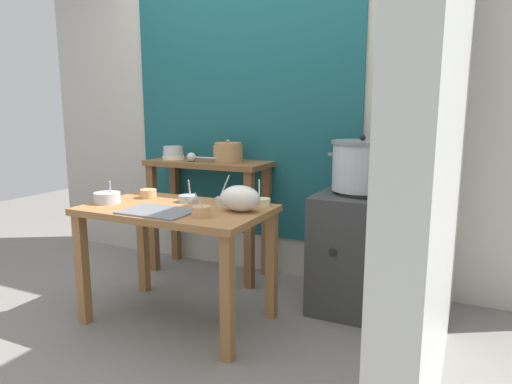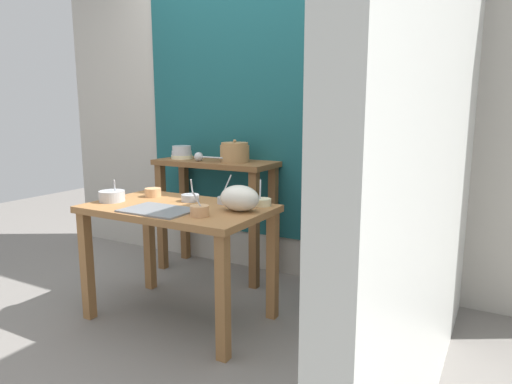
# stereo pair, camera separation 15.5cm
# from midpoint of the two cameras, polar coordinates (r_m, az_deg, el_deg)

# --- Properties ---
(ground_plane) EXTENTS (9.00, 9.00, 0.00)m
(ground_plane) POSITION_cam_midpoint_polar(r_m,az_deg,el_deg) (2.93, -10.32, -15.97)
(ground_plane) COLOR gray
(wall_back) EXTENTS (4.40, 0.12, 2.60)m
(wall_back) POSITION_cam_midpoint_polar(r_m,az_deg,el_deg) (3.53, 0.73, 10.55)
(wall_back) COLOR #B2ADA3
(wall_back) RESTS_ON ground
(wall_right) EXTENTS (0.30, 3.20, 2.60)m
(wall_right) POSITION_cam_midpoint_polar(r_m,az_deg,el_deg) (2.32, 21.69, 9.88)
(wall_right) COLOR silver
(wall_right) RESTS_ON ground
(prep_table) EXTENTS (1.10, 0.66, 0.72)m
(prep_table) POSITION_cam_midpoint_polar(r_m,az_deg,el_deg) (2.78, -11.50, -4.06)
(prep_table) COLOR #9E6B3D
(prep_table) RESTS_ON ground
(back_shelf_table) EXTENTS (0.96, 0.40, 0.90)m
(back_shelf_table) POSITION_cam_midpoint_polar(r_m,az_deg,el_deg) (3.56, -7.25, 0.36)
(back_shelf_table) COLOR brown
(back_shelf_table) RESTS_ON ground
(stove_block) EXTENTS (0.60, 0.61, 0.78)m
(stove_block) POSITION_cam_midpoint_polar(r_m,az_deg,el_deg) (3.03, 11.93, -7.33)
(stove_block) COLOR #383838
(stove_block) RESTS_ON ground
(steamer_pot) EXTENTS (0.44, 0.39, 0.35)m
(steamer_pot) POSITION_cam_midpoint_polar(r_m,az_deg,el_deg) (2.94, 11.67, 3.28)
(steamer_pot) COLOR #B7BABF
(steamer_pot) RESTS_ON stove_block
(clay_pot) EXTENTS (0.22, 0.22, 0.17)m
(clay_pot) POSITION_cam_midpoint_polar(r_m,az_deg,el_deg) (3.43, -4.84, 4.97)
(clay_pot) COLOR #A37A4C
(clay_pot) RESTS_ON back_shelf_table
(bowl_stack_enamel) EXTENTS (0.17, 0.17, 0.11)m
(bowl_stack_enamel) POSITION_cam_midpoint_polar(r_m,az_deg,el_deg) (3.68, -11.56, 4.81)
(bowl_stack_enamel) COLOR beige
(bowl_stack_enamel) RESTS_ON back_shelf_table
(ladle) EXTENTS (0.29, 0.07, 0.07)m
(ladle) POSITION_cam_midpoint_polar(r_m,az_deg,el_deg) (3.48, -9.22, 4.34)
(ladle) COLOR #B7BABF
(ladle) RESTS_ON back_shelf_table
(serving_tray) EXTENTS (0.40, 0.28, 0.01)m
(serving_tray) POSITION_cam_midpoint_polar(r_m,az_deg,el_deg) (2.63, -13.90, -2.40)
(serving_tray) COLOR slate
(serving_tray) RESTS_ON prep_table
(plastic_bag) EXTENTS (0.24, 0.17, 0.15)m
(plastic_bag) POSITION_cam_midpoint_polar(r_m,az_deg,el_deg) (2.57, -3.73, -0.81)
(plastic_bag) COLOR silver
(plastic_bag) RESTS_ON prep_table
(prep_bowl_0) EXTENTS (0.11, 0.11, 0.06)m
(prep_bowl_0) POSITION_cam_midpoint_polar(r_m,az_deg,el_deg) (3.06, -14.81, -0.16)
(prep_bowl_0) COLOR tan
(prep_bowl_0) RESTS_ON prep_table
(prep_bowl_1) EXTENTS (0.11, 0.11, 0.17)m
(prep_bowl_1) POSITION_cam_midpoint_polar(r_m,az_deg,el_deg) (2.79, -5.56, -1.01)
(prep_bowl_1) COLOR #B7BABF
(prep_bowl_1) RESTS_ON prep_table
(prep_bowl_2) EXTENTS (0.11, 0.11, 0.14)m
(prep_bowl_2) POSITION_cam_midpoint_polar(r_m,az_deg,el_deg) (2.88, -10.13, -0.76)
(prep_bowl_2) COLOR #B7BABF
(prep_bowl_2) RESTS_ON prep_table
(prep_bowl_3) EXTENTS (0.16, 0.16, 0.14)m
(prep_bowl_3) POSITION_cam_midpoint_polar(r_m,az_deg,el_deg) (2.97, -19.63, -0.64)
(prep_bowl_3) COLOR #B7BABF
(prep_bowl_3) RESTS_ON prep_table
(prep_bowl_4) EXTENTS (0.11, 0.11, 0.15)m
(prep_bowl_4) POSITION_cam_midpoint_polar(r_m,az_deg,el_deg) (2.72, -0.94, -1.22)
(prep_bowl_4) COLOR beige
(prep_bowl_4) RESTS_ON prep_table
(prep_bowl_5) EXTENTS (0.10, 0.10, 0.14)m
(prep_bowl_5) POSITION_cam_midpoint_polar(r_m,az_deg,el_deg) (2.47, -8.70, -2.38)
(prep_bowl_5) COLOR tan
(prep_bowl_5) RESTS_ON prep_table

